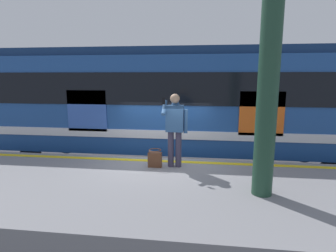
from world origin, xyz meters
The scene contains 9 objects.
ground_plane centered at (0.00, 0.00, 0.00)m, with size 24.39×24.39×0.00m, color #3D3D3F.
platform centered at (0.00, 1.84, 0.56)m, with size 13.19×3.69×1.12m, color gray.
safety_line centered at (0.00, 0.30, 1.12)m, with size 12.93×0.16×0.01m, color yellow.
track_rail_near centered at (0.00, -1.41, 0.08)m, with size 17.15×0.08×0.16m, color slate.
track_rail_far centered at (0.00, -2.85, 0.08)m, with size 17.15×0.08×0.16m, color slate.
train_carriage centered at (-0.15, -2.12, 2.48)m, with size 13.94×2.91×3.87m.
passenger centered at (-0.41, 0.66, 2.13)m, with size 0.57×0.55×1.71m.
handbag centered at (0.04, 0.76, 1.31)m, with size 0.32×0.29×0.42m.
station_column centered at (-2.14, 2.00, 3.14)m, with size 0.36×0.36×4.05m, color #1E3F2D.
Camera 1 is at (-1.07, 6.94, 3.22)m, focal length 29.81 mm.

